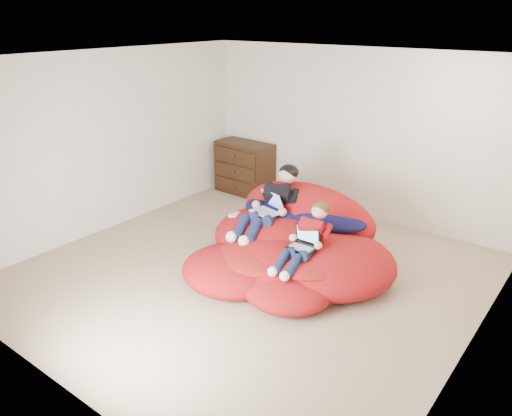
{
  "coord_description": "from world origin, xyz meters",
  "views": [
    {
      "loc": [
        3.28,
        -4.18,
        2.95
      ],
      "look_at": [
        -0.18,
        0.35,
        0.7
      ],
      "focal_mm": 35.0,
      "sensor_mm": 36.0,
      "label": 1
    }
  ],
  "objects_px": {
    "younger_boy": "(308,236)",
    "laptop_black": "(304,242)",
    "dresser": "(244,168)",
    "older_boy": "(273,201)",
    "laptop_white": "(268,207)",
    "beanbag_pile": "(293,244)"
  },
  "relations": [
    {
      "from": "dresser",
      "to": "younger_boy",
      "type": "bearing_deg",
      "value": -38.47
    },
    {
      "from": "beanbag_pile",
      "to": "older_boy",
      "type": "bearing_deg",
      "value": 158.02
    },
    {
      "from": "beanbag_pile",
      "to": "older_boy",
      "type": "xyz_separation_m",
      "value": [
        -0.43,
        0.17,
        0.43
      ]
    },
    {
      "from": "older_boy",
      "to": "beanbag_pile",
      "type": "bearing_deg",
      "value": -21.98
    },
    {
      "from": "older_boy",
      "to": "laptop_black",
      "type": "relative_size",
      "value": 4.08
    },
    {
      "from": "dresser",
      "to": "younger_boy",
      "type": "relative_size",
      "value": 1.02
    },
    {
      "from": "laptop_white",
      "to": "dresser",
      "type": "bearing_deg",
      "value": 136.16
    },
    {
      "from": "older_boy",
      "to": "younger_boy",
      "type": "relative_size",
      "value": 1.29
    },
    {
      "from": "dresser",
      "to": "younger_boy",
      "type": "xyz_separation_m",
      "value": [
        2.53,
        -2.01,
        0.16
      ]
    },
    {
      "from": "older_boy",
      "to": "laptop_white",
      "type": "bearing_deg",
      "value": -90.0
    },
    {
      "from": "beanbag_pile",
      "to": "laptop_white",
      "type": "xyz_separation_m",
      "value": [
        -0.43,
        0.07,
        0.38
      ]
    },
    {
      "from": "beanbag_pile",
      "to": "laptop_white",
      "type": "relative_size",
      "value": 6.06
    },
    {
      "from": "younger_boy",
      "to": "laptop_white",
      "type": "relative_size",
      "value": 2.36
    },
    {
      "from": "dresser",
      "to": "laptop_black",
      "type": "relative_size",
      "value": 3.23
    },
    {
      "from": "beanbag_pile",
      "to": "laptop_white",
      "type": "distance_m",
      "value": 0.58
    },
    {
      "from": "older_boy",
      "to": "laptop_black",
      "type": "bearing_deg",
      "value": -33.92
    },
    {
      "from": "older_boy",
      "to": "laptop_black",
      "type": "distance_m",
      "value": 1.01
    },
    {
      "from": "dresser",
      "to": "laptop_white",
      "type": "relative_size",
      "value": 2.4
    },
    {
      "from": "dresser",
      "to": "older_boy",
      "type": "bearing_deg",
      "value": -41.92
    },
    {
      "from": "younger_boy",
      "to": "laptop_black",
      "type": "relative_size",
      "value": 3.17
    },
    {
      "from": "younger_boy",
      "to": "laptop_black",
      "type": "xyz_separation_m",
      "value": [
        0.0,
        -0.07,
        -0.05
      ]
    },
    {
      "from": "dresser",
      "to": "beanbag_pile",
      "type": "height_order",
      "value": "dresser"
    }
  ]
}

